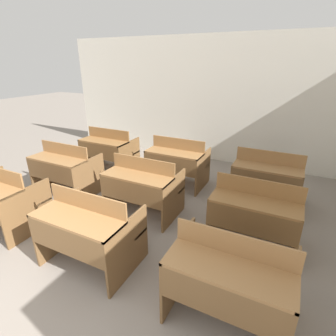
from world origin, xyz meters
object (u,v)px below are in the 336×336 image
at_px(bench_front_center, 88,229).
at_px(bench_third_left, 109,149).
at_px(bench_third_right, 267,177).
at_px(bench_front_right, 230,278).
at_px(bench_second_right, 255,213).
at_px(bench_second_left, 65,168).
at_px(bench_front_left, 0,197).
at_px(bench_third_center, 177,161).
at_px(bench_second_center, 143,186).

relative_size(bench_front_center, bench_third_left, 1.00).
distance_m(bench_front_center, bench_third_right, 2.91).
bearing_deg(bench_front_right, bench_second_right, 89.39).
bearing_deg(bench_third_left, bench_second_left, -90.49).
bearing_deg(bench_second_right, bench_second_left, 179.58).
height_order(bench_front_left, bench_third_center, same).
height_order(bench_front_center, bench_second_left, same).
height_order(bench_front_right, bench_second_right, same).
distance_m(bench_front_right, bench_third_left, 4.07).
height_order(bench_second_right, bench_third_right, same).
distance_m(bench_third_left, bench_third_right, 3.27).
height_order(bench_front_left, bench_front_right, same).
xyz_separation_m(bench_second_right, bench_third_left, (-3.28, 1.23, 0.00)).
xyz_separation_m(bench_front_left, bench_third_center, (1.63, 2.40, 0.00)).
bearing_deg(bench_third_center, bench_third_left, 179.56).
distance_m(bench_front_right, bench_third_right, 2.41).
height_order(bench_second_right, bench_third_center, same).
relative_size(bench_front_left, bench_third_left, 1.00).
height_order(bench_third_left, bench_third_center, same).
height_order(bench_front_center, bench_second_right, same).
bearing_deg(bench_third_left, bench_second_right, -20.63).
bearing_deg(bench_second_left, bench_front_left, -89.06).
bearing_deg(bench_third_left, bench_front_right, -36.74).
bearing_deg(bench_front_left, bench_second_center, 36.79).
xyz_separation_m(bench_second_center, bench_second_right, (1.67, -0.02, 0.00)).
bearing_deg(bench_third_center, bench_second_center, -91.40).
bearing_deg(bench_second_center, bench_second_right, -0.65).
bearing_deg(bench_third_right, bench_third_left, 179.50).
xyz_separation_m(bench_front_center, bench_third_left, (-1.64, 2.43, 0.00)).
relative_size(bench_front_left, bench_second_right, 1.00).
relative_size(bench_front_right, bench_third_left, 1.00).
relative_size(bench_second_right, bench_third_left, 1.00).
xyz_separation_m(bench_front_right, bench_third_left, (-3.26, 2.44, 0.00)).
distance_m(bench_second_left, bench_second_right, 3.29).
distance_m(bench_front_left, bench_third_right, 4.04).
height_order(bench_second_left, bench_second_center, same).
height_order(bench_front_left, bench_second_left, same).
xyz_separation_m(bench_front_left, bench_third_left, (-0.01, 2.41, 0.00)).
bearing_deg(bench_front_center, bench_third_center, 89.92).
distance_m(bench_front_left, bench_third_center, 2.90).
xyz_separation_m(bench_front_right, bench_third_center, (-1.62, 2.42, 0.00)).
bearing_deg(bench_third_center, bench_front_right, -56.17).
xyz_separation_m(bench_front_right, bench_second_left, (-3.27, 1.23, 0.00)).
distance_m(bench_second_center, bench_third_center, 1.20).
bearing_deg(bench_front_right, bench_front_center, 179.88).
xyz_separation_m(bench_front_left, bench_front_right, (3.25, -0.03, 0.00)).
relative_size(bench_second_left, bench_second_center, 1.00).
height_order(bench_front_center, bench_third_right, same).
height_order(bench_front_right, bench_third_left, same).
bearing_deg(bench_third_left, bench_front_left, -89.78).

